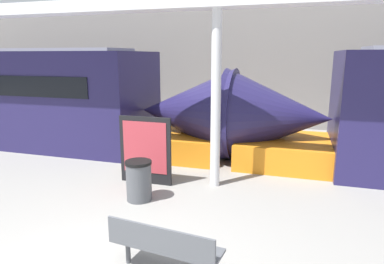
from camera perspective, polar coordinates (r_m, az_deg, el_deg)
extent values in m
cube|color=gray|center=(14.87, 8.58, 10.66)|extent=(56.00, 0.20, 5.00)
cone|color=#231E4C|center=(9.82, 13.99, 2.52)|extent=(2.90, 2.63, 2.63)
cube|color=orange|center=(10.02, 15.27, -3.03)|extent=(2.61, 2.46, 0.70)
cone|color=#231E4C|center=(10.29, -0.80, 3.35)|extent=(2.90, 2.63, 2.63)
cube|color=orange|center=(10.58, -2.21, -1.76)|extent=(2.61, 2.46, 0.70)
cube|color=#4C4F54|center=(4.95, -4.34, -18.28)|extent=(1.62, 0.62, 0.04)
cube|color=#4C4F54|center=(4.71, -5.59, -17.38)|extent=(1.58, 0.22, 0.34)
cylinder|color=#4C4F54|center=(5.36, -10.61, -18.72)|extent=(0.07, 0.07, 0.42)
cylinder|color=#4C4F54|center=(7.31, -8.84, -8.22)|extent=(0.53, 0.53, 0.79)
cylinder|color=black|center=(7.17, -8.96, -5.04)|extent=(0.55, 0.55, 0.06)
cube|color=black|center=(8.10, -7.78, -3.06)|extent=(1.28, 0.06, 1.61)
cube|color=#B73842|center=(8.05, -7.90, -2.57)|extent=(1.09, 0.01, 1.22)
cylinder|color=silver|center=(7.67, 3.99, 5.09)|extent=(0.22, 0.22, 3.95)
cube|color=silver|center=(7.68, 4.25, 20.92)|extent=(28.00, 0.60, 0.28)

